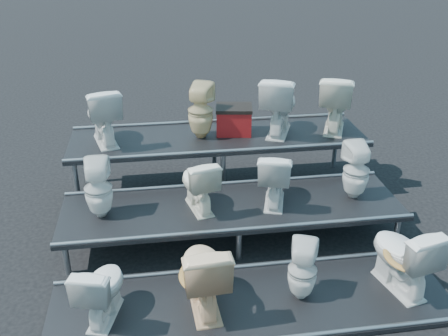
{
  "coord_description": "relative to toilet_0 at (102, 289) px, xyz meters",
  "views": [
    {
      "loc": [
        -0.88,
        -5.28,
        3.63
      ],
      "look_at": [
        -0.09,
        0.1,
        0.94
      ],
      "focal_mm": 40.0,
      "sensor_mm": 36.0,
      "label": 1
    }
  ],
  "objects": [
    {
      "name": "ground",
      "position": [
        1.51,
        1.3,
        -0.4
      ],
      "size": [
        80.0,
        80.0,
        0.0
      ],
      "primitive_type": "plane",
      "color": "black",
      "rests_on": "ground"
    },
    {
      "name": "tier_front",
      "position": [
        1.51,
        0.0,
        -0.37
      ],
      "size": [
        4.2,
        1.2,
        0.06
      ],
      "primitive_type": "cube",
      "color": "black",
      "rests_on": "ground"
    },
    {
      "name": "tier_mid",
      "position": [
        1.51,
        1.3,
        -0.17
      ],
      "size": [
        4.2,
        1.2,
        0.46
      ],
      "primitive_type": "cube",
      "color": "black",
      "rests_on": "ground"
    },
    {
      "name": "tier_back",
      "position": [
        1.51,
        2.6,
        0.03
      ],
      "size": [
        4.2,
        1.2,
        0.86
      ],
      "primitive_type": "cube",
      "color": "black",
      "rests_on": "ground"
    },
    {
      "name": "toilet_0",
      "position": [
        0.0,
        0.0,
        0.0
      ],
      "size": [
        0.55,
        0.75,
        0.69
      ],
      "primitive_type": "imported",
      "rotation": [
        0.0,
        0.0,
        2.86
      ],
      "color": "white",
      "rests_on": "tier_front"
    },
    {
      "name": "toilet_1",
      "position": [
        1.0,
        0.0,
        0.08
      ],
      "size": [
        0.52,
        0.85,
        0.84
      ],
      "primitive_type": "imported",
      "rotation": [
        0.0,
        0.0,
        3.2
      ],
      "color": "beige",
      "rests_on": "tier_front"
    },
    {
      "name": "toilet_2",
      "position": [
        2.03,
        0.0,
        -0.01
      ],
      "size": [
        0.39,
        0.4,
        0.67
      ],
      "primitive_type": "imported",
      "rotation": [
        0.0,
        0.0,
        2.77
      ],
      "color": "white",
      "rests_on": "tier_front"
    },
    {
      "name": "toilet_3",
      "position": [
        3.12,
        0.0,
        0.07
      ],
      "size": [
        0.62,
        0.89,
        0.82
      ],
      "primitive_type": "imported",
      "rotation": [
        0.0,
        0.0,
        3.36
      ],
      "color": "white",
      "rests_on": "tier_front"
    },
    {
      "name": "toilet_4",
      "position": [
        -0.09,
        1.3,
        0.42
      ],
      "size": [
        0.33,
        0.33,
        0.73
      ],
      "primitive_type": "imported",
      "rotation": [
        0.0,
        0.0,
        3.14
      ],
      "color": "white",
      "rests_on": "tier_mid"
    },
    {
      "name": "toilet_5",
      "position": [
        1.09,
        1.3,
        0.4
      ],
      "size": [
        0.52,
        0.74,
        0.68
      ],
      "primitive_type": "imported",
      "rotation": [
        0.0,
        0.0,
        3.37
      ],
      "color": "white",
      "rests_on": "tier_mid"
    },
    {
      "name": "toilet_6",
      "position": [
        2.03,
        1.3,
        0.41
      ],
      "size": [
        0.58,
        0.79,
        0.72
      ],
      "primitive_type": "imported",
      "rotation": [
        0.0,
        0.0,
        2.85
      ],
      "color": "white",
      "rests_on": "tier_mid"
    },
    {
      "name": "toilet_7",
      "position": [
        3.08,
        1.3,
        0.42
      ],
      "size": [
        0.34,
        0.35,
        0.73
      ],
      "primitive_type": "imported",
      "rotation": [
        0.0,
        0.0,
        3.18
      ],
      "color": "white",
      "rests_on": "tier_mid"
    },
    {
      "name": "toilet_8",
      "position": [
        -0.08,
        2.6,
        0.86
      ],
      "size": [
        0.63,
        0.87,
        0.8
      ],
      "primitive_type": "imported",
      "rotation": [
        0.0,
        0.0,
        3.39
      ],
      "color": "white",
      "rests_on": "tier_back"
    },
    {
      "name": "toilet_9",
      "position": [
        1.26,
        2.6,
        0.85
      ],
      "size": [
        0.47,
        0.47,
        0.78
      ],
      "primitive_type": "imported",
      "rotation": [
        0.0,
        0.0,
        2.71
      ],
      "color": "beige",
      "rests_on": "tier_back"
    },
    {
      "name": "toilet_10",
      "position": [
        2.39,
        2.6,
        0.89
      ],
      "size": [
        0.77,
        0.96,
        0.86
      ],
      "primitive_type": "imported",
      "rotation": [
        0.0,
        0.0,
        2.75
      ],
      "color": "white",
      "rests_on": "tier_back"
    },
    {
      "name": "toilet_11",
      "position": [
        3.23,
        2.6,
        0.88
      ],
      "size": [
        0.75,
        0.94,
        0.84
      ],
      "primitive_type": "imported",
      "rotation": [
        0.0,
        0.0,
        2.74
      ],
      "color": "white",
      "rests_on": "tier_back"
    },
    {
      "name": "red_crate",
      "position": [
        1.75,
        2.68,
        0.63
      ],
      "size": [
        0.55,
        0.47,
        0.35
      ],
      "primitive_type": "cube",
      "rotation": [
        0.0,
        0.0,
        -0.15
      ],
      "color": "maroon",
      "rests_on": "tier_back"
    }
  ]
}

